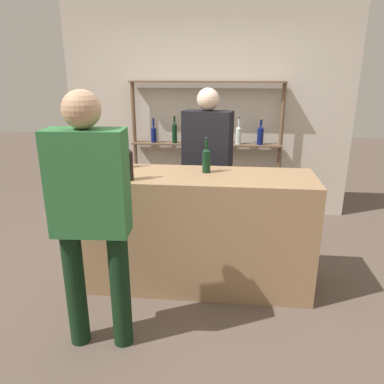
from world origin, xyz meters
The scene contains 11 objects.
ground_plane centered at (0.00, 0.00, 0.00)m, with size 16.00×16.00×0.00m, color brown.
bar_counter centered at (0.00, 0.00, 0.52)m, with size 2.09×0.63×1.04m, color #997551.
back_wall centered at (0.00, 1.92, 1.40)m, with size 3.69×0.12×2.80m, color beige.
back_shelf centered at (0.01, 1.74, 1.15)m, with size 1.94×0.18×1.75m.
counter_bottle_0 centered at (0.12, 0.09, 1.16)m, with size 0.07×0.07×0.31m.
counter_bottle_1 centered at (-0.50, -0.21, 1.19)m, with size 0.09×0.09×0.37m.
counter_bottle_2 centered at (-0.68, 0.15, 1.18)m, with size 0.09×0.09×0.35m.
wine_glass centered at (-0.77, -0.05, 1.16)m, with size 0.07×0.07×0.16m.
cork_jar centered at (-0.89, -0.08, 1.11)m, with size 0.13×0.13×0.14m.
customer_left centered at (-0.57, -0.87, 1.05)m, with size 0.51×0.25×1.79m.
server_behind_counter centered at (0.08, 0.79, 1.00)m, with size 0.54×0.32×1.72m.
Camera 1 is at (0.32, -3.05, 1.91)m, focal length 35.00 mm.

